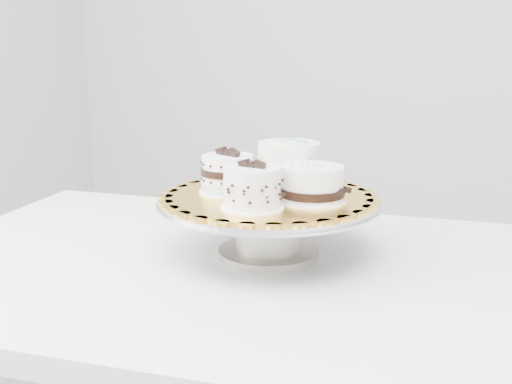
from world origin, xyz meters
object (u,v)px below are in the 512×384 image
at_px(cake_swirl, 252,189).
at_px(cake_banded, 228,175).
at_px(cake_ribbon, 313,185).
at_px(cake_board, 269,197).
at_px(cake_stand, 269,216).
at_px(table, 232,310).
at_px(cake_dots, 289,164).

xyz_separation_m(cake_swirl, cake_banded, (-0.08, 0.08, -0.00)).
relative_size(cake_banded, cake_ribbon, 0.86).
height_order(cake_banded, cake_ribbon, cake_banded).
bearing_deg(cake_swirl, cake_board, 102.03).
xyz_separation_m(cake_stand, cake_swirl, (0.01, -0.09, 0.07)).
xyz_separation_m(table, cake_stand, (0.04, 0.06, 0.16)).
bearing_deg(cake_banded, cake_ribbon, 20.03).
relative_size(cake_swirl, cake_dots, 0.76).
bearing_deg(cake_stand, cake_ribbon, -4.79).
xyz_separation_m(cake_banded, cake_dots, (0.08, 0.08, 0.01)).
distance_m(cake_board, cake_banded, 0.08).
bearing_deg(cake_dots, cake_stand, -99.84).
bearing_deg(cake_stand, cake_banded, -172.20).
distance_m(table, cake_ribbon, 0.26).
bearing_deg(cake_ribbon, cake_swirl, -112.13).
height_order(cake_stand, cake_ribbon, cake_ribbon).
relative_size(cake_board, cake_dots, 2.66).
bearing_deg(cake_board, cake_banded, -172.20).
bearing_deg(cake_ribbon, cake_stand, -165.92).
relative_size(cake_stand, cake_swirl, 3.78).
bearing_deg(cake_dots, table, -116.43).
xyz_separation_m(cake_stand, cake_banded, (-0.07, -0.01, 0.07)).
height_order(cake_stand, cake_board, cake_board).
bearing_deg(cake_stand, cake_swirl, -83.78).
xyz_separation_m(cake_board, cake_swirl, (0.01, -0.09, 0.03)).
bearing_deg(table, cake_stand, 43.64).
height_order(cake_swirl, cake_dots, cake_dots).
xyz_separation_m(table, cake_swirl, (0.05, -0.03, 0.23)).
height_order(cake_stand, cake_banded, cake_banded).
relative_size(cake_stand, cake_ribbon, 2.95).
distance_m(cake_banded, cake_ribbon, 0.15).
xyz_separation_m(cake_banded, cake_ribbon, (0.15, 0.00, -0.00)).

